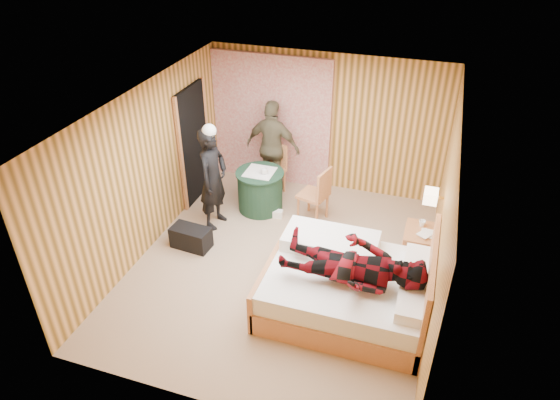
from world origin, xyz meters
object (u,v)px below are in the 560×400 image
(round_table, at_px, (260,190))
(duffel_bag, at_px, (191,238))
(wall_lamp, at_px, (431,196))
(man_on_bed, at_px, (354,257))
(bed, at_px, (351,287))
(man_at_table, at_px, (273,147))
(nightstand, at_px, (418,247))
(chair_far, at_px, (274,165))
(chair_near, at_px, (318,192))
(woman_standing, at_px, (213,179))

(round_table, xyz_separation_m, duffel_bag, (-0.65, -1.37, -0.20))
(wall_lamp, xyz_separation_m, man_on_bed, (-0.77, -1.24, -0.29))
(bed, xyz_separation_m, man_at_table, (-1.96, 2.60, 0.53))
(wall_lamp, height_order, nightstand, wall_lamp)
(bed, height_order, nightstand, bed)
(chair_far, height_order, chair_near, chair_near)
(nightstand, relative_size, chair_far, 0.66)
(duffel_bag, bearing_deg, chair_near, 43.24)
(chair_near, distance_m, man_on_bed, 2.34)
(wall_lamp, xyz_separation_m, duffel_bag, (-3.41, -0.47, -1.13))
(nightstand, bearing_deg, woman_standing, 179.19)
(chair_far, bearing_deg, bed, -32.98)
(round_table, distance_m, chair_far, 0.67)
(round_table, height_order, woman_standing, woman_standing)
(wall_lamp, bearing_deg, duffel_bag, -172.12)
(duffel_bag, distance_m, man_at_table, 2.27)
(man_at_table, bearing_deg, duffel_bag, 77.98)
(wall_lamp, height_order, woman_standing, woman_standing)
(bed, height_order, woman_standing, woman_standing)
(nightstand, height_order, round_table, round_table)
(bed, relative_size, chair_far, 2.32)
(duffel_bag, relative_size, man_at_table, 0.35)
(wall_lamp, height_order, bed, wall_lamp)
(chair_near, bearing_deg, bed, 41.65)
(woman_standing, height_order, man_on_bed, man_on_bed)
(wall_lamp, height_order, round_table, wall_lamp)
(wall_lamp, relative_size, woman_standing, 0.15)
(chair_far, relative_size, man_at_table, 0.54)
(round_table, relative_size, chair_far, 0.88)
(nightstand, xyz_separation_m, man_on_bed, (-0.73, -1.43, 0.71))
(chair_far, height_order, woman_standing, woman_standing)
(bed, bearing_deg, duffel_bag, 168.35)
(nightstand, height_order, chair_far, chair_far)
(nightstand, relative_size, man_at_table, 0.36)
(nightstand, height_order, chair_near, chair_near)
(duffel_bag, bearing_deg, wall_lamp, 12.93)
(round_table, bearing_deg, duffel_bag, -115.19)
(chair_near, height_order, woman_standing, woman_standing)
(wall_lamp, xyz_separation_m, chair_far, (-2.73, 1.55, -0.76))
(chair_near, distance_m, man_at_table, 1.30)
(nightstand, distance_m, duffel_bag, 3.43)
(chair_far, bearing_deg, wall_lamp, -9.56)
(nightstand, relative_size, duffel_bag, 1.02)
(round_table, height_order, chair_far, chair_far)
(nightstand, bearing_deg, bed, -122.42)
(duffel_bag, height_order, man_at_table, man_at_table)
(chair_near, relative_size, woman_standing, 0.57)
(nightstand, distance_m, woman_standing, 3.31)
(chair_near, height_order, man_at_table, man_at_table)
(chair_near, bearing_deg, nightstand, 83.85)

